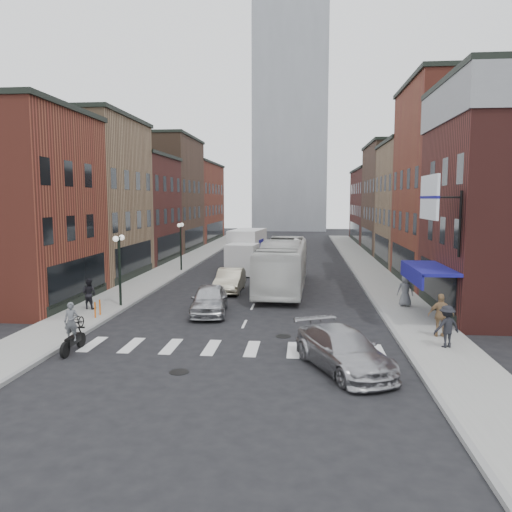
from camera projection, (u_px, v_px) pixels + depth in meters
The scene contains 31 objects.
ground at pixel (242, 329), 23.53m from camera, with size 160.00×160.00×0.00m, color black.
sidewalk_left at pixel (180, 265), 46.08m from camera, with size 3.00×74.00×0.15m, color gray.
sidewalk_right at pixel (367, 267), 44.46m from camera, with size 3.00×74.00×0.15m, color gray.
curb_left at pixel (196, 266), 45.95m from camera, with size 0.20×74.00×0.16m, color gray.
curb_right at pixel (350, 268), 44.61m from camera, with size 0.20×74.00×0.16m, color gray.
crosswalk_stripes at pixel (233, 348), 20.56m from camera, with size 12.00×2.20×0.01m, color silver.
bldg_left_mid_a at pixel (70, 198), 38.10m from camera, with size 10.30×10.20×12.30m.
bldg_left_mid_b at pixel (118, 209), 48.10m from camera, with size 10.30×10.20×10.30m.
bldg_left_far_a at pixel (152, 194), 58.81m from camera, with size 10.30×12.20×13.30m.
bldg_left_far_b at pixel (182, 202), 72.76m from camera, with size 10.30×16.20×11.30m.
bldg_right_mid_a at pixel (477, 184), 35.12m from camera, with size 10.30×10.20×14.30m.
bldg_right_mid_b at pixel (438, 204), 45.18m from camera, with size 10.30×10.20×11.30m.
bldg_right_far_a at pixel (413, 198), 56.00m from camera, with size 10.30×12.20×12.30m.
bldg_right_far_b at pixel (391, 206), 69.96m from camera, with size 10.30×16.20×10.30m.
awning_blue at pixel (425, 269), 24.85m from camera, with size 1.80×5.00×0.78m.
billboard_sign at pixel (431, 199), 22.50m from camera, with size 1.52×3.00×3.70m.
distant_tower at pixel (291, 102), 97.79m from camera, with size 14.00×14.00×50.00m, color #9399A0.
streetlamp_near at pixel (119, 257), 27.86m from camera, with size 0.32×1.22×4.11m.
streetlamp_far at pixel (181, 237), 41.70m from camera, with size 0.32×1.22×4.11m.
bike_rack at pixel (98, 309), 25.48m from camera, with size 0.08×0.68×0.80m.
box_truck at pixel (246, 251), 42.51m from camera, with size 3.01×8.17×3.46m.
motorcycle_rider at pixel (72, 329), 19.86m from camera, with size 0.58×2.02×2.06m.
transit_bus at pixel (283, 265), 33.70m from camera, with size 2.84×12.15×3.38m, color silver.
sedan_left_near at pixel (209, 300), 26.61m from camera, with size 1.84×4.57×1.56m, color #B4B5B9.
sedan_left_far at pixel (230, 280), 33.02m from camera, with size 1.61×4.61×1.52m, color beige.
curb_car at pixel (343, 350), 17.89m from camera, with size 2.05×5.05×1.47m, color #A6A6AA.
parked_bicycle at pixel (76, 321), 22.84m from camera, with size 0.53×1.51×0.79m, color black.
ped_left_solo at pixel (89, 294), 27.17m from camera, with size 0.81×0.47×1.67m, color black.
ped_right_a at pixel (447, 326), 20.13m from camera, with size 1.11×0.55×1.72m, color black.
ped_right_b at pixel (441, 315), 21.67m from camera, with size 1.11×0.56×1.90m, color #93704B.
ped_right_c at pixel (405, 290), 27.82m from camera, with size 0.88×0.57×1.80m, color slate.
Camera 1 is at (2.87, -22.80, 6.14)m, focal length 35.00 mm.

